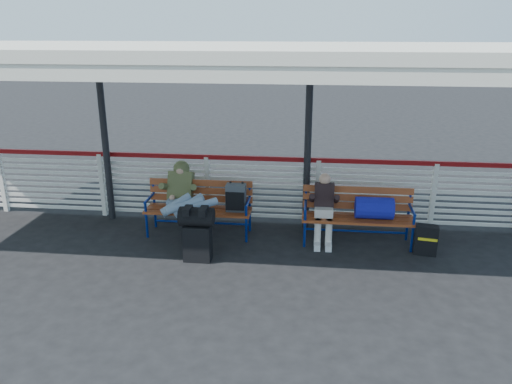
# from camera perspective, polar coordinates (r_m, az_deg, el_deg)

# --- Properties ---
(ground) EXTENTS (60.00, 60.00, 0.00)m
(ground) POSITION_cam_1_polar(r_m,az_deg,el_deg) (7.67, -8.35, -8.30)
(ground) COLOR black
(ground) RESTS_ON ground
(fence) EXTENTS (12.08, 0.08, 1.24)m
(fence) POSITION_cam_1_polar(r_m,az_deg,el_deg) (9.14, -5.58, 0.74)
(fence) COLOR silver
(fence) RESTS_ON ground
(canopy) EXTENTS (12.60, 3.60, 3.16)m
(canopy) POSITION_cam_1_polar(r_m,az_deg,el_deg) (7.71, -7.77, 15.42)
(canopy) COLOR silver
(canopy) RESTS_ON ground
(luggage_stack) EXTENTS (0.52, 0.29, 0.86)m
(luggage_stack) POSITION_cam_1_polar(r_m,az_deg,el_deg) (7.62, -6.75, -4.54)
(luggage_stack) COLOR black
(luggage_stack) RESTS_ON ground
(bench_left) EXTENTS (1.80, 0.56, 0.93)m
(bench_left) POSITION_cam_1_polar(r_m,az_deg,el_deg) (8.51, -5.21, -1.06)
(bench_left) COLOR #98451D
(bench_left) RESTS_ON ground
(bench_right) EXTENTS (1.80, 0.56, 0.92)m
(bench_right) POSITION_cam_1_polar(r_m,az_deg,el_deg) (8.29, 12.48, -1.94)
(bench_right) COLOR #98451D
(bench_right) RESTS_ON ground
(traveler_man) EXTENTS (0.94, 1.64, 0.77)m
(traveler_man) POSITION_cam_1_polar(r_m,az_deg,el_deg) (8.23, -8.09, -0.96)
(traveler_man) COLOR #7F8EAB
(traveler_man) RESTS_ON ground
(companion_person) EXTENTS (0.32, 0.66, 1.15)m
(companion_person) POSITION_cam_1_polar(r_m,az_deg,el_deg) (8.24, 7.76, -1.82)
(companion_person) COLOR beige
(companion_person) RESTS_ON ground
(suitcase_side) EXTENTS (0.37, 0.26, 0.48)m
(suitcase_side) POSITION_cam_1_polar(r_m,az_deg,el_deg) (8.29, 18.85, -5.19)
(suitcase_side) COLOR black
(suitcase_side) RESTS_ON ground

